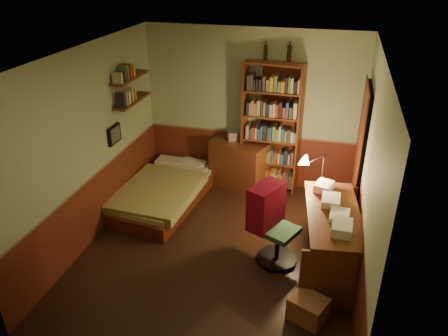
% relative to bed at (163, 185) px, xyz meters
% --- Properties ---
extents(floor, '(3.50, 4.00, 0.02)m').
position_rel_bed_xyz_m(floor, '(1.19, -0.97, -0.30)').
color(floor, black).
rests_on(floor, ground).
extents(ceiling, '(3.50, 4.00, 0.02)m').
position_rel_bed_xyz_m(ceiling, '(1.19, -0.97, 2.32)').
color(ceiling, silver).
rests_on(ceiling, wall_back).
extents(wall_back, '(3.50, 0.02, 2.60)m').
position_rel_bed_xyz_m(wall_back, '(1.19, 1.04, 1.01)').
color(wall_back, '#8BA27E').
rests_on(wall_back, ground).
extents(wall_left, '(0.02, 4.00, 2.60)m').
position_rel_bed_xyz_m(wall_left, '(-0.57, -0.97, 1.01)').
color(wall_left, '#8BA27E').
rests_on(wall_left, ground).
extents(wall_right, '(0.02, 4.00, 2.60)m').
position_rel_bed_xyz_m(wall_right, '(2.95, -0.97, 1.01)').
color(wall_right, '#8BA27E').
rests_on(wall_right, ground).
extents(wall_front, '(3.50, 0.02, 2.60)m').
position_rel_bed_xyz_m(wall_front, '(1.19, -2.98, 1.01)').
color(wall_front, '#8BA27E').
rests_on(wall_front, ground).
extents(doorway, '(0.06, 0.90, 2.00)m').
position_rel_bed_xyz_m(doorway, '(2.91, 0.33, 0.71)').
color(doorway, black).
rests_on(doorway, ground).
extents(door_trim, '(0.02, 0.98, 2.08)m').
position_rel_bed_xyz_m(door_trim, '(2.88, 0.33, 0.71)').
color(door_trim, '#4C1D0D').
rests_on(door_trim, ground).
extents(bed, '(1.27, 2.08, 0.59)m').
position_rel_bed_xyz_m(bed, '(0.00, 0.00, 0.00)').
color(bed, olive).
rests_on(bed, ground).
extents(dresser, '(1.01, 0.73, 0.81)m').
position_rel_bed_xyz_m(dresser, '(1.04, 0.79, 0.11)').
color(dresser, '#542914').
rests_on(dresser, ground).
extents(mini_stereo, '(0.32, 0.29, 0.14)m').
position_rel_bed_xyz_m(mini_stereo, '(0.95, 0.92, 0.59)').
color(mini_stereo, '#B2B2B7').
rests_on(mini_stereo, dresser).
extents(bookshelf, '(0.94, 0.41, 2.12)m').
position_rel_bed_xyz_m(bookshelf, '(1.55, 0.88, 0.77)').
color(bookshelf, '#542914').
rests_on(bookshelf, ground).
extents(bottle_left, '(0.07, 0.07, 0.22)m').
position_rel_bed_xyz_m(bottle_left, '(1.39, 0.99, 1.94)').
color(bottle_left, black).
rests_on(bottle_left, bookshelf).
extents(bottle_right, '(0.08, 0.08, 0.23)m').
position_rel_bed_xyz_m(bottle_right, '(1.74, 0.99, 1.95)').
color(bottle_right, black).
rests_on(bottle_right, bookshelf).
extents(desk, '(0.83, 1.59, 0.81)m').
position_rel_bed_xyz_m(desk, '(2.61, -0.97, 0.11)').
color(desk, '#542914').
rests_on(desk, ground).
extents(paper_stack, '(0.27, 0.32, 0.11)m').
position_rel_bed_xyz_m(paper_stack, '(2.46, -0.46, 0.57)').
color(paper_stack, silver).
rests_on(paper_stack, desk).
extents(desk_lamp, '(0.20, 0.20, 0.60)m').
position_rel_bed_xyz_m(desk_lamp, '(2.42, -0.21, 0.82)').
color(desk_lamp, black).
rests_on(desk_lamp, desk).
extents(office_chair, '(0.69, 0.66, 1.08)m').
position_rel_bed_xyz_m(office_chair, '(1.98, -1.02, 0.25)').
color(office_chair, '#2F5638').
rests_on(office_chair, ground).
extents(red_jacket, '(0.29, 0.51, 0.59)m').
position_rel_bed_xyz_m(red_jacket, '(1.75, -1.19, 1.08)').
color(red_jacket, maroon).
rests_on(red_jacket, office_chair).
extents(wall_shelf_lower, '(0.20, 0.90, 0.03)m').
position_rel_bed_xyz_m(wall_shelf_lower, '(-0.45, 0.13, 1.31)').
color(wall_shelf_lower, '#542914').
rests_on(wall_shelf_lower, wall_left).
extents(wall_shelf_upper, '(0.20, 0.90, 0.03)m').
position_rel_bed_xyz_m(wall_shelf_upper, '(-0.45, 0.13, 1.66)').
color(wall_shelf_upper, '#542914').
rests_on(wall_shelf_upper, wall_left).
extents(framed_picture, '(0.04, 0.32, 0.26)m').
position_rel_bed_xyz_m(framed_picture, '(-0.53, -0.37, 0.96)').
color(framed_picture, black).
rests_on(framed_picture, wall_left).
extents(cardboard_box_b, '(0.47, 0.44, 0.27)m').
position_rel_bed_xyz_m(cardboard_box_b, '(2.45, -1.92, -0.16)').
color(cardboard_box_b, brown).
rests_on(cardboard_box_b, ground).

